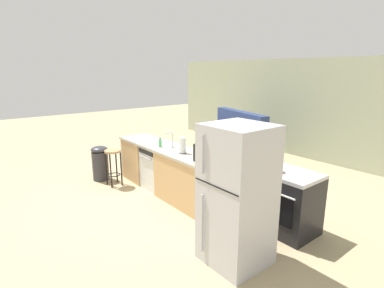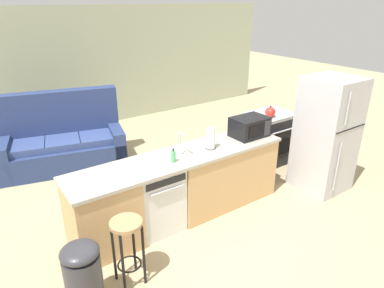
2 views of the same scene
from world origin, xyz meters
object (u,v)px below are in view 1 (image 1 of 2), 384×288
stove_range (289,202)px  kettle (276,166)px  dishwasher (159,167)px  couch (233,145)px  microwave (212,154)px  soap_bottle (160,143)px  bar_stool (113,160)px  paper_towel_roll (183,146)px  trash_bin (100,163)px  refrigerator (237,196)px

stove_range → kettle: 0.57m
dishwasher → couch: couch is taller
dishwasher → microwave: microwave is taller
soap_bottle → bar_stool: 1.15m
paper_towel_roll → couch: (-1.25, 2.55, -0.64)m
bar_stool → dishwasher: bearing=44.4°
dishwasher → trash_bin: bearing=-147.1°
microwave → trash_bin: size_ratio=0.68×
dishwasher → refrigerator: bearing=-11.9°
bar_stool → trash_bin: same height
bar_stool → couch: bearing=85.3°
stove_range → soap_bottle: size_ratio=5.11×
stove_range → couch: (-3.02, 1.97, -0.06)m
dishwasher → stove_range: size_ratio=0.93×
trash_bin → refrigerator: bearing=3.1°
trash_bin → paper_towel_roll: bearing=19.7°
stove_range → kettle: kettle is taller
refrigerator → kettle: (-0.17, 0.97, 0.13)m
dishwasher → kettle: kettle is taller
stove_range → trash_bin: bearing=-160.9°
paper_towel_roll → bar_stool: size_ratio=0.38×
stove_range → kettle: size_ratio=4.39×
paper_towel_roll → soap_bottle: size_ratio=1.60×
trash_bin → kettle: bearing=18.1°
soap_bottle → couch: 2.75m
paper_towel_roll → soap_bottle: paper_towel_roll is taller
bar_stool → paper_towel_roll: bearing=22.5°
stove_range → soap_bottle: soap_bottle is taller
dishwasher → kettle: bearing=9.9°
microwave → soap_bottle: bearing=-175.7°
stove_range → paper_towel_roll: size_ratio=3.19×
dishwasher → couch: (-0.42, 2.51, -0.03)m
refrigerator → trash_bin: (-3.76, -0.20, -0.48)m
dishwasher → bar_stool: (-0.68, -0.66, 0.11)m
dishwasher → refrigerator: (2.60, -0.55, 0.44)m
paper_towel_roll → microwave: bearing=2.8°
dishwasher → microwave: 1.67m
refrigerator → paper_towel_roll: 1.85m
couch → dishwasher: bearing=-80.6°
paper_towel_roll → trash_bin: paper_towel_roll is taller
dishwasher → soap_bottle: soap_bottle is taller
microwave → trash_bin: 2.89m
stove_range → paper_towel_roll: 1.95m
dishwasher → microwave: (1.55, -0.00, 0.62)m
soap_bottle → trash_bin: (-1.38, -0.65, -0.59)m
dishwasher → couch: bearing=99.4°
stove_range → refrigerator: size_ratio=0.53×
dishwasher → trash_bin: (-1.16, -0.75, -0.04)m
microwave → soap_bottle: (-1.33, -0.10, -0.07)m
soap_bottle → trash_bin: size_ratio=0.24×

